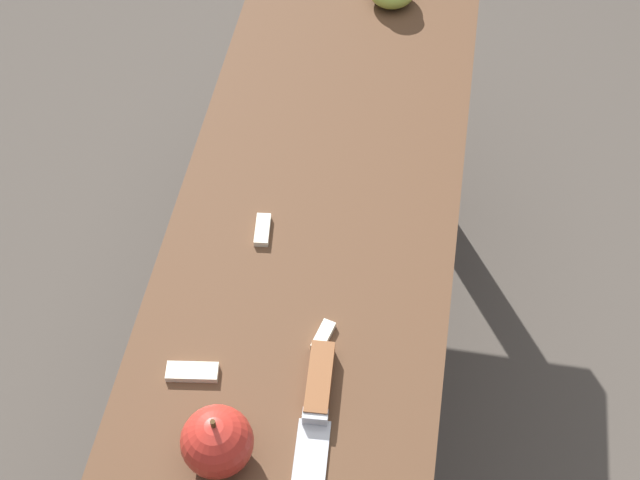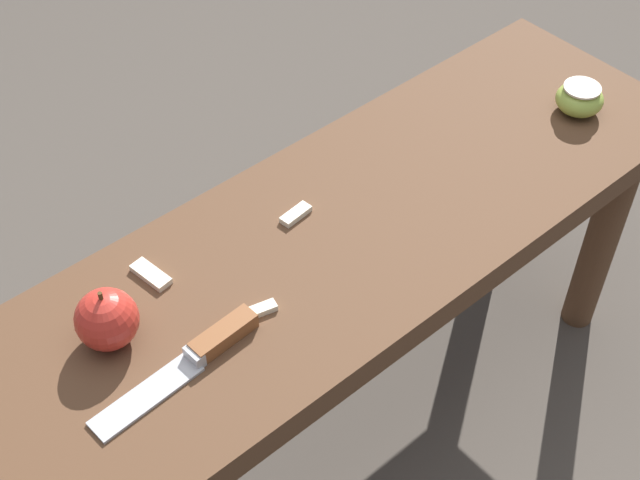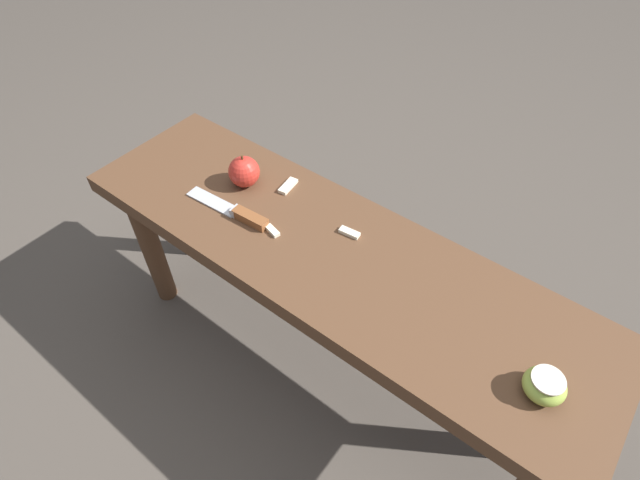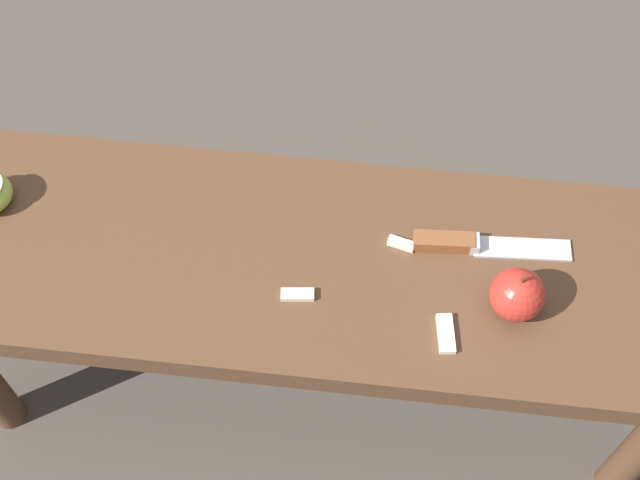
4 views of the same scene
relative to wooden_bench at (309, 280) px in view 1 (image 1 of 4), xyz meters
name	(u,v)px [view 1 (image 1 of 4)]	position (x,y,z in m)	size (l,w,h in m)	color
ground_plane	(312,418)	(0.00, 0.00, -0.38)	(8.00, 8.00, 0.00)	#4C443D
wooden_bench	(309,280)	(0.00, 0.00, 0.00)	(1.14, 0.33, 0.45)	brown
knife	(316,410)	(-0.21, -0.04, 0.08)	(0.21, 0.04, 0.02)	#B7BABF
apple_whole	(217,442)	(-0.27, 0.04, 0.11)	(0.07, 0.07, 0.08)	red
apple_slice_near_knife	(192,372)	(-0.18, 0.09, 0.08)	(0.03, 0.06, 0.01)	silver
apple_slice_center	(263,230)	(0.01, 0.06, 0.08)	(0.04, 0.02, 0.01)	silver
apple_slice_near_bowl	(323,336)	(-0.12, -0.04, 0.08)	(0.04, 0.02, 0.01)	silver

